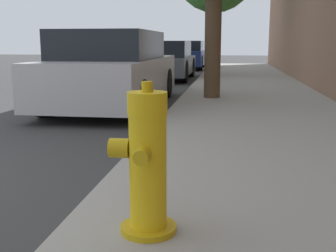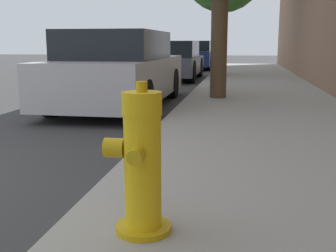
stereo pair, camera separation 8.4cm
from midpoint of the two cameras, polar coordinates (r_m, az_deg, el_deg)
The scene contains 5 objects.
sidewalk_slab at distance 2.80m, azimuth 17.01°, elevation -12.91°, with size 2.89×40.00×0.14m.
fire_hydrant at distance 2.33m, azimuth -3.90°, elevation -5.30°, with size 0.37×0.39×0.85m.
parked_car_near at distance 8.08m, azimuth -7.70°, elevation 7.48°, with size 1.77×4.48×1.41m.
parked_car_mid at distance 14.09m, azimuth -0.63°, elevation 8.84°, with size 1.75×3.83×1.26m.
parked_car_far at distance 19.97m, azimuth 2.26°, elevation 9.57°, with size 1.76×3.85×1.29m.
Camera 1 is at (3.06, -2.54, 1.19)m, focal length 45.00 mm.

